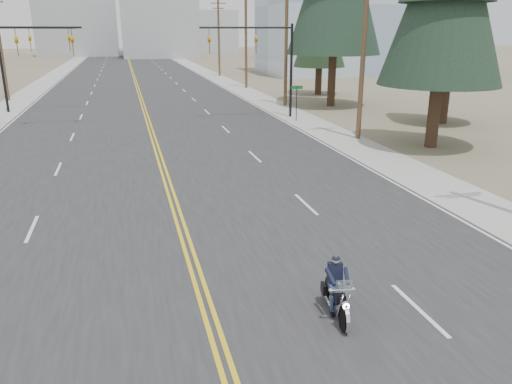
{
  "coord_description": "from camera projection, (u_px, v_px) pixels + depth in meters",
  "views": [
    {
      "loc": [
        -1.56,
        -5.34,
        6.53
      ],
      "look_at": [
        2.27,
        9.31,
        1.6
      ],
      "focal_mm": 35.0,
      "sensor_mm": 36.0,
      "label": 1
    }
  ],
  "objects": [
    {
      "name": "utility_pole_e",
      "position": [
        219.0,
        36.0,
        72.94
      ],
      "size": [
        2.2,
        0.3,
        11.0
      ],
      "color": "brown",
      "rests_on": "ground"
    },
    {
      "name": "street_sign",
      "position": [
        297.0,
        97.0,
        36.95
      ],
      "size": [
        0.9,
        0.06,
        2.62
      ],
      "color": "black",
      "rests_on": "ground"
    },
    {
      "name": "haze_bldg_b",
      "position": [
        159.0,
        28.0,
        122.07
      ],
      "size": [
        18.0,
        14.0,
        14.0
      ],
      "primitive_type": "cube",
      "color": "#ADB2B7",
      "rests_on": "ground"
    },
    {
      "name": "road",
      "position": [
        134.0,
        78.0,
        71.71
      ],
      "size": [
        20.0,
        200.0,
        0.01
      ],
      "primitive_type": "cube",
      "color": "#303033",
      "rests_on": "ground"
    },
    {
      "name": "utility_pole_b",
      "position": [
        364.0,
        40.0,
        29.63
      ],
      "size": [
        2.2,
        0.3,
        11.5
      ],
      "color": "brown",
      "rests_on": "ground"
    },
    {
      "name": "haze_bldg_e",
      "position": [
        211.0,
        32.0,
        149.47
      ],
      "size": [
        14.0,
        14.0,
        12.0
      ],
      "primitive_type": "cube",
      "color": "#B7BCC6",
      "rests_on": "ground"
    },
    {
      "name": "glass_building",
      "position": [
        344.0,
        6.0,
        76.31
      ],
      "size": [
        24.0,
        16.0,
        20.0
      ],
      "primitive_type": "cube",
      "color": "#9EB5CC",
      "rests_on": "ground"
    },
    {
      "name": "haze_bldg_c",
      "position": [
        304.0,
        19.0,
        115.35
      ],
      "size": [
        16.0,
        12.0,
        18.0
      ],
      "primitive_type": "cube",
      "color": "#B7BCC6",
      "rests_on": "ground"
    },
    {
      "name": "traffic_mast_right",
      "position": [
        266.0,
        52.0,
        37.38
      ],
      "size": [
        7.1,
        0.26,
        7.0
      ],
      "color": "black",
      "rests_on": "ground"
    },
    {
      "name": "traffic_mast_far",
      "position": [
        22.0,
        51.0,
        40.36
      ],
      "size": [
        6.1,
        0.26,
        7.0
      ],
      "color": "black",
      "rests_on": "ground"
    },
    {
      "name": "conifer_far",
      "position": [
        321.0,
        12.0,
        50.53
      ],
      "size": [
        5.35,
        5.35,
        14.34
      ],
      "rotation": [
        0.0,
        0.0,
        -0.34
      ],
      "color": "#382619",
      "rests_on": "ground"
    },
    {
      "name": "sidewalk_right",
      "position": [
        213.0,
        76.0,
        74.48
      ],
      "size": [
        3.0,
        200.0,
        0.01
      ],
      "primitive_type": "cube",
      "color": "#A5A5A0",
      "rests_on": "ground"
    },
    {
      "name": "motorcyclist",
      "position": [
        337.0,
        288.0,
        11.77
      ],
      "size": [
        1.06,
        1.95,
        1.45
      ],
      "primitive_type": null,
      "rotation": [
        0.0,
        0.0,
        2.99
      ],
      "color": "black",
      "rests_on": "ground"
    },
    {
      "name": "haze_bldg_d",
      "position": [
        75.0,
        4.0,
        129.2
      ],
      "size": [
        20.0,
        15.0,
        26.0
      ],
      "primitive_type": "cube",
      "color": "#ADB2B7",
      "rests_on": "ground"
    },
    {
      "name": "utility_pole_left",
      "position": [
        0.0,
        42.0,
        46.77
      ],
      "size": [
        2.2,
        0.3,
        10.5
      ],
      "color": "brown",
      "rests_on": "ground"
    },
    {
      "name": "sidewalk_left",
      "position": [
        49.0,
        80.0,
        68.94
      ],
      "size": [
        3.0,
        200.0,
        0.01
      ],
      "primitive_type": "cube",
      "color": "#A5A5A0",
      "rests_on": "ground"
    },
    {
      "name": "utility_pole_d",
      "position": [
        246.0,
        35.0,
        57.23
      ],
      "size": [
        2.2,
        0.3,
        11.5
      ],
      "color": "brown",
      "rests_on": "ground"
    },
    {
      "name": "utility_pole_c",
      "position": [
        286.0,
        40.0,
        43.5
      ],
      "size": [
        2.2,
        0.3,
        11.0
      ],
      "color": "brown",
      "rests_on": "ground"
    },
    {
      "name": "traffic_mast_left",
      "position": [
        6.0,
        55.0,
        33.06
      ],
      "size": [
        7.1,
        0.26,
        7.0
      ],
      "color": "black",
      "rests_on": "ground"
    }
  ]
}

